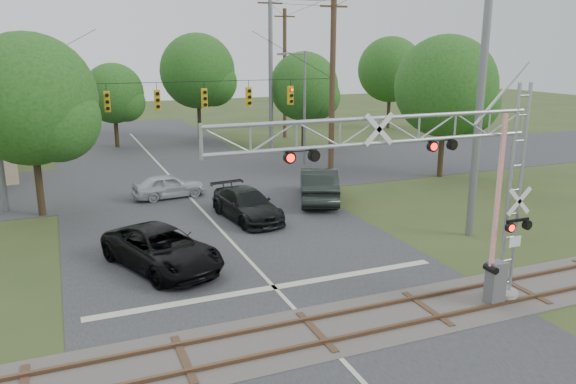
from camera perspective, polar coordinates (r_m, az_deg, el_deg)
name	(u,v)px	position (r m, az deg, el deg)	size (l,w,h in m)	color
ground	(348,367)	(15.84, 6.11, -17.25)	(160.00, 160.00, 0.00)	#30401D
road_main	(237,247)	(24.20, -5.25, -5.63)	(14.00, 90.00, 0.02)	#2B2B2E
road_cross	(172,179)	(37.30, -11.67, 1.33)	(90.00, 12.00, 0.02)	#2B2B2E
railroad_track	(316,332)	(17.36, 2.88, -14.01)	(90.00, 3.20, 0.17)	#4F4844
crossing_gantry	(436,179)	(17.35, 14.84, 1.28)	(10.80, 0.93, 7.26)	gray
traffic_signal_span	(197,95)	(32.74, -9.24, 9.75)	(19.34, 0.36, 11.50)	slate
pickup_black	(162,249)	(22.24, -12.69, -5.65)	(2.62, 5.68, 1.58)	black
car_dark	(247,205)	(27.89, -4.21, -1.28)	(2.10, 5.17, 1.50)	black
sedan_silver	(169,186)	(32.53, -12.04, 0.61)	(1.62, 4.03, 1.37)	#B0B2B9
suv_dark	(319,184)	(31.13, 3.13, 0.77)	(1.98, 5.69, 1.87)	black
streetlight	(303,102)	(40.51, 1.49, 9.11)	(2.15, 0.22, 8.07)	slate
utility_poles	(209,82)	(36.36, -8.06, 10.97)	(27.05, 30.19, 13.58)	#483521
treeline	(148,80)	(45.44, -14.02, 10.95)	(54.58, 29.57, 9.99)	#322517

